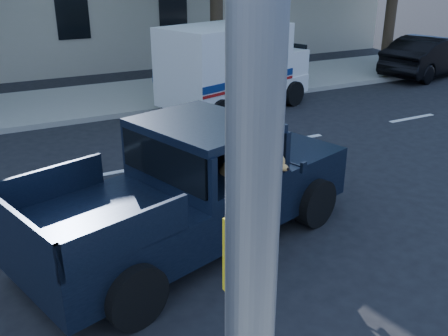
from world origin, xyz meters
The scene contains 6 objects.
ground centered at (0.00, 0.00, 0.00)m, with size 120.00×120.00×0.00m, color black.
far_sidewalk centered at (0.00, 9.20, 0.07)m, with size 60.00×4.00×0.15m, color gray.
lane_stripes centered at (2.00, 3.40, 0.01)m, with size 21.60×0.14×0.01m, color silver, non-canonical shape.
pickup_truck centered at (-0.27, 0.13, 0.64)m, with size 5.62×3.48×1.88m.
mail_truck centered at (4.00, 6.59, 1.07)m, with size 4.87×3.35×2.45m.
parked_sedan centered at (12.94, 7.26, 0.76)m, with size 4.64×1.62×1.53m, color black.
Camera 1 is at (-2.92, -6.09, 4.00)m, focal length 40.00 mm.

